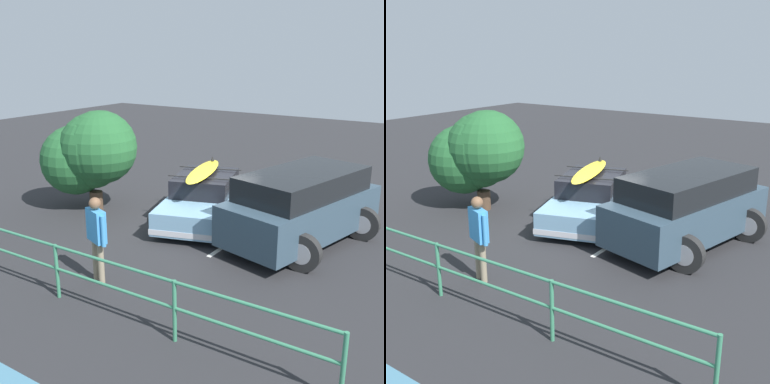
% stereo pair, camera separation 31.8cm
% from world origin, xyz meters
% --- Properties ---
extents(ground_plane, '(44.00, 44.00, 0.02)m').
position_xyz_m(ground_plane, '(0.00, 0.00, -0.01)').
color(ground_plane, '#28282B').
rests_on(ground_plane, ground).
extents(parking_stripe, '(0.12, 4.22, 0.00)m').
position_xyz_m(parking_stripe, '(-1.37, -0.33, 0.00)').
color(parking_stripe, silver).
rests_on(parking_stripe, ground).
extents(sedan_car, '(3.09, 4.44, 1.55)m').
position_xyz_m(sedan_car, '(0.09, -0.37, 0.61)').
color(sedan_car, '#729EBC').
rests_on(sedan_car, ground).
extents(suv_car, '(3.28, 4.69, 1.81)m').
position_xyz_m(suv_car, '(-2.81, -0.20, 0.95)').
color(suv_car, '#334756').
rests_on(suv_car, ground).
extents(person_bystander, '(0.67, 0.37, 1.81)m').
position_xyz_m(person_bystander, '(-0.11, 4.04, 1.09)').
color(person_bystander, gray).
rests_on(person_bystander, ground).
extents(railing_fence, '(10.89, 0.23, 1.10)m').
position_xyz_m(railing_fence, '(0.08, 4.96, 0.75)').
color(railing_fence, '#387F5B').
rests_on(railing_fence, ground).
extents(bush_near_left, '(2.90, 2.30, 2.95)m').
position_xyz_m(bush_near_left, '(3.35, 0.68, 1.71)').
color(bush_near_left, '#4C3828').
rests_on(bush_near_left, ground).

